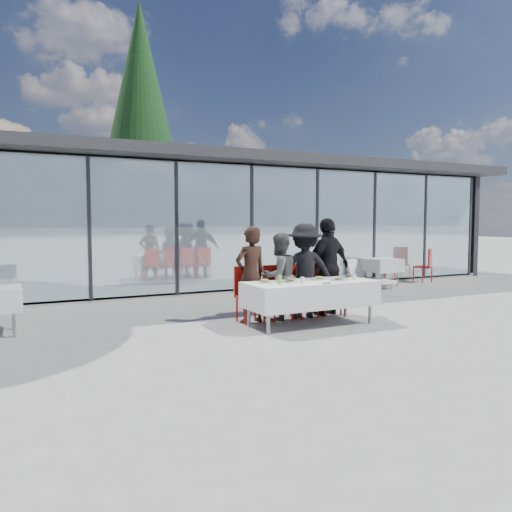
{
  "coord_description": "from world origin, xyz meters",
  "views": [
    {
      "loc": [
        -4.45,
        -7.18,
        1.77
      ],
      "look_at": [
        -0.26,
        1.2,
        1.12
      ],
      "focal_mm": 35.0,
      "sensor_mm": 36.0,
      "label": 1
    }
  ],
  "objects_px": {
    "dining_table": "(310,294)",
    "diner_d": "(328,267)",
    "diner_a": "(251,275)",
    "spare_chair_a": "(383,264)",
    "spare_table_right": "(382,265)",
    "plate_a": "(265,281)",
    "plate_c": "(319,278)",
    "diner_chair_c": "(302,287)",
    "spare_chair_b": "(426,264)",
    "lounger": "(366,277)",
    "diner_chair_a": "(248,291)",
    "diner_chair_d": "(325,286)",
    "plate_extra": "(339,279)",
    "juice_bottle": "(280,280)",
    "plate_b": "(291,280)",
    "plate_d": "(349,276)",
    "diner_b": "(279,276)",
    "conifer_tree": "(141,116)",
    "folded_eyeglasses": "(327,283)",
    "diner_c": "(305,271)",
    "diner_chair_b": "(276,289)"
  },
  "relations": [
    {
      "from": "dining_table",
      "to": "diner_d",
      "type": "relative_size",
      "value": 1.23
    },
    {
      "from": "dining_table",
      "to": "diner_a",
      "type": "bearing_deg",
      "value": 141.42
    },
    {
      "from": "spare_chair_a",
      "to": "spare_table_right",
      "type": "bearing_deg",
      "value": -133.82
    },
    {
      "from": "plate_a",
      "to": "plate_c",
      "type": "height_order",
      "value": "same"
    },
    {
      "from": "diner_chair_c",
      "to": "spare_chair_b",
      "type": "xyz_separation_m",
      "value": [
        5.97,
        2.8,
        0.0
      ]
    },
    {
      "from": "plate_a",
      "to": "lounger",
      "type": "bearing_deg",
      "value": 35.01
    },
    {
      "from": "diner_chair_a",
      "to": "diner_chair_d",
      "type": "height_order",
      "value": "same"
    },
    {
      "from": "spare_table_right",
      "to": "lounger",
      "type": "distance_m",
      "value": 0.6
    },
    {
      "from": "dining_table",
      "to": "spare_chair_a",
      "type": "distance_m",
      "value": 6.56
    },
    {
      "from": "spare_table_right",
      "to": "diner_chair_c",
      "type": "bearing_deg",
      "value": -146.89
    },
    {
      "from": "plate_extra",
      "to": "juice_bottle",
      "type": "relative_size",
      "value": 1.79
    },
    {
      "from": "diner_a",
      "to": "plate_b",
      "type": "bearing_deg",
      "value": 121.2
    },
    {
      "from": "plate_a",
      "to": "juice_bottle",
      "type": "distance_m",
      "value": 0.31
    },
    {
      "from": "plate_d",
      "to": "spare_chair_a",
      "type": "height_order",
      "value": "spare_chair_a"
    },
    {
      "from": "diner_b",
      "to": "juice_bottle",
      "type": "relative_size",
      "value": 9.81
    },
    {
      "from": "plate_c",
      "to": "spare_chair_a",
      "type": "distance_m",
      "value": 6.29
    },
    {
      "from": "dining_table",
      "to": "diner_d",
      "type": "bearing_deg",
      "value": 38.72
    },
    {
      "from": "dining_table",
      "to": "diner_chair_c",
      "type": "distance_m",
      "value": 0.8
    },
    {
      "from": "diner_b",
      "to": "spare_chair_a",
      "type": "bearing_deg",
      "value": -159.24
    },
    {
      "from": "plate_a",
      "to": "conifer_tree",
      "type": "xyz_separation_m",
      "value": [
        1.15,
        12.9,
        5.21
      ]
    },
    {
      "from": "spare_table_right",
      "to": "spare_chair_b",
      "type": "bearing_deg",
      "value": -2.13
    },
    {
      "from": "diner_chair_d",
      "to": "lounger",
      "type": "xyz_separation_m",
      "value": [
        3.33,
        2.87,
        -0.28
      ]
    },
    {
      "from": "plate_c",
      "to": "plate_extra",
      "type": "relative_size",
      "value": 1.0
    },
    {
      "from": "plate_b",
      "to": "diner_b",
      "type": "bearing_deg",
      "value": 80.92
    },
    {
      "from": "diner_chair_d",
      "to": "juice_bottle",
      "type": "distance_m",
      "value": 1.75
    },
    {
      "from": "plate_d",
      "to": "folded_eyeglasses",
      "type": "xyz_separation_m",
      "value": [
        -0.87,
        -0.56,
        -0.02
      ]
    },
    {
      "from": "plate_d",
      "to": "conifer_tree",
      "type": "distance_m",
      "value": 13.9
    },
    {
      "from": "diner_c",
      "to": "plate_extra",
      "type": "distance_m",
      "value": 0.83
    },
    {
      "from": "diner_d",
      "to": "plate_b",
      "type": "xyz_separation_m",
      "value": [
        -1.15,
        -0.56,
        -0.14
      ]
    },
    {
      "from": "diner_a",
      "to": "plate_d",
      "type": "xyz_separation_m",
      "value": [
        1.77,
        -0.46,
        -0.07
      ]
    },
    {
      "from": "spare_table_right",
      "to": "spare_chair_a",
      "type": "bearing_deg",
      "value": 46.18
    },
    {
      "from": "dining_table",
      "to": "conifer_tree",
      "type": "relative_size",
      "value": 0.22
    },
    {
      "from": "diner_a",
      "to": "juice_bottle",
      "type": "relative_size",
      "value": 10.54
    },
    {
      "from": "diner_chair_c",
      "to": "folded_eyeglasses",
      "type": "height_order",
      "value": "diner_chair_c"
    },
    {
      "from": "lounger",
      "to": "spare_chair_a",
      "type": "bearing_deg",
      "value": 25.16
    },
    {
      "from": "dining_table",
      "to": "juice_bottle",
      "type": "distance_m",
      "value": 0.74
    },
    {
      "from": "conifer_tree",
      "to": "dining_table",
      "type": "bearing_deg",
      "value": -91.54
    },
    {
      "from": "plate_c",
      "to": "plate_d",
      "type": "distance_m",
      "value": 0.7
    },
    {
      "from": "plate_c",
      "to": "spare_chair_a",
      "type": "relative_size",
      "value": 0.29
    },
    {
      "from": "diner_b",
      "to": "diner_chair_b",
      "type": "distance_m",
      "value": 0.26
    },
    {
      "from": "spare_chair_b",
      "to": "plate_d",
      "type": "bearing_deg",
      "value": -147.69
    },
    {
      "from": "diner_chair_b",
      "to": "plate_c",
      "type": "bearing_deg",
      "value": -51.61
    },
    {
      "from": "diner_chair_b",
      "to": "diner_chair_c",
      "type": "bearing_deg",
      "value": 0.0
    },
    {
      "from": "diner_a",
      "to": "plate_d",
      "type": "relative_size",
      "value": 5.88
    },
    {
      "from": "folded_eyeglasses",
      "to": "diner_a",
      "type": "bearing_deg",
      "value": 131.28
    },
    {
      "from": "diner_chair_b",
      "to": "lounger",
      "type": "height_order",
      "value": "diner_chair_b"
    },
    {
      "from": "diner_c",
      "to": "spare_chair_b",
      "type": "bearing_deg",
      "value": -134.23
    },
    {
      "from": "diner_b",
      "to": "diner_c",
      "type": "bearing_deg",
      "value": 168.21
    },
    {
      "from": "diner_b",
      "to": "plate_a",
      "type": "height_order",
      "value": "diner_b"
    },
    {
      "from": "diner_chair_a",
      "to": "plate_d",
      "type": "xyz_separation_m",
      "value": [
        1.77,
        -0.56,
        0.24
      ]
    }
  ]
}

